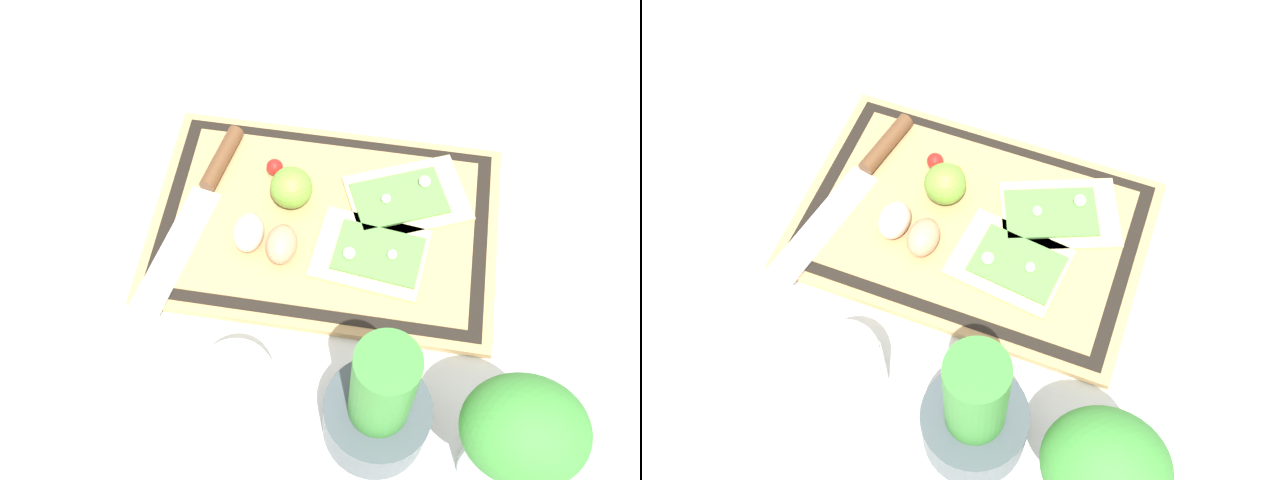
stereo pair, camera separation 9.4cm
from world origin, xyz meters
TOP-DOWN VIEW (x-y plane):
  - ground_plane at (0.00, 0.00)m, footprint 6.00×6.00m
  - cutting_board at (0.00, 0.00)m, footprint 0.45×0.30m
  - pizza_slice_near at (-0.10, -0.05)m, footprint 0.18×0.16m
  - pizza_slice_far at (-0.07, 0.04)m, footprint 0.15×0.12m
  - knife at (0.16, -0.03)m, footprint 0.09×0.29m
  - egg_brown at (0.05, 0.05)m, footprint 0.04×0.05m
  - egg_pink at (0.09, 0.04)m, footprint 0.04×0.05m
  - lime at (0.05, -0.03)m, footprint 0.06×0.06m
  - cherry_tomato_red at (0.08, -0.07)m, footprint 0.02×0.02m
  - cherry_tomato_yellow at (0.05, -0.06)m, footprint 0.02×0.02m
  - herb_pot at (-0.10, 0.26)m, footprint 0.12×0.12m
  - sauce_jar at (0.06, 0.25)m, footprint 0.09×0.09m
  - herb_glass at (-0.23, 0.28)m, footprint 0.12×0.11m

SIDE VIEW (x-z plane):
  - ground_plane at x=0.00m, z-range 0.00..0.00m
  - cutting_board at x=0.00m, z-range 0.00..0.02m
  - pizza_slice_near at x=-0.10m, z-range 0.01..0.03m
  - pizza_slice_far at x=-0.07m, z-range 0.01..0.03m
  - knife at x=0.16m, z-range 0.01..0.03m
  - cherry_tomato_yellow at x=0.05m, z-range 0.02..0.04m
  - cherry_tomato_red at x=0.08m, z-range 0.02..0.04m
  - egg_brown at x=0.05m, z-range 0.02..0.06m
  - egg_pink at x=0.09m, z-range 0.02..0.06m
  - sauce_jar at x=0.06m, z-range -0.01..0.09m
  - lime at x=0.05m, z-range 0.02..0.07m
  - herb_pot at x=-0.10m, z-range -0.03..0.19m
  - herb_glass at x=-0.23m, z-range 0.02..0.23m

